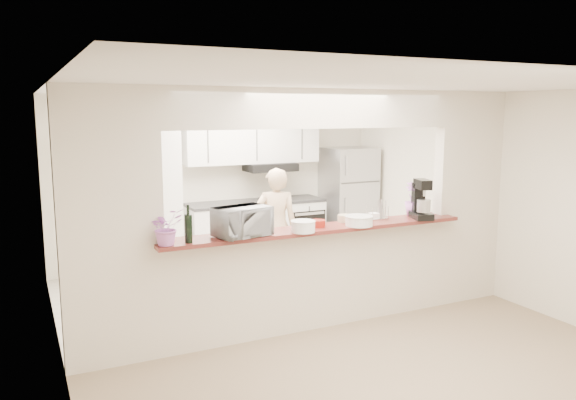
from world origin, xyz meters
TOP-DOWN VIEW (x-y plane):
  - floor at (0.00, 0.00)m, footprint 6.00×6.00m
  - tile_overlay at (0.00, 1.55)m, footprint 5.00×2.90m
  - partition at (0.00, 0.00)m, footprint 5.00×0.15m
  - bar_counter at (0.00, -0.00)m, footprint 3.40×0.38m
  - kitchen_cabinets at (-0.19, 2.72)m, footprint 3.15×0.62m
  - refrigerator at (2.05, 2.65)m, footprint 0.75×0.70m
  - flower_left at (-1.60, -0.15)m, footprint 0.37×0.35m
  - wine_bottle_a at (-1.40, -0.15)m, footprint 0.07×0.07m
  - wine_bottle_b at (-1.40, -0.15)m, footprint 0.07×0.07m
  - toaster_oven at (-0.86, -0.10)m, footprint 0.58×0.46m
  - serving_bowls at (-0.70, 0.05)m, footprint 0.38×0.38m
  - plate_stack_a at (-0.25, -0.19)m, footprint 0.25×0.25m
  - plate_stack_b at (0.42, -0.17)m, footprint 0.30×0.30m
  - red_bowl at (0.01, -0.03)m, footprint 0.15×0.15m
  - tan_bowl at (0.40, 0.08)m, footprint 0.16×0.16m
  - utensil_caddy at (0.80, 0.05)m, footprint 0.24×0.15m
  - stand_mixer at (1.25, -0.14)m, footprint 0.27×0.34m
  - flower_right at (1.30, 0.05)m, footprint 0.25×0.25m
  - person at (0.24, 1.52)m, footprint 0.66×0.55m

SIDE VIEW (x-z plane):
  - floor at x=0.00m, z-range 0.00..0.00m
  - tile_overlay at x=0.00m, z-range 0.00..0.01m
  - bar_counter at x=0.00m, z-range 0.03..1.12m
  - person at x=0.24m, z-range 0.00..1.55m
  - refrigerator at x=2.05m, z-range 0.00..1.70m
  - kitchen_cabinets at x=-0.19m, z-range -0.15..2.10m
  - red_bowl at x=0.01m, z-range 1.09..1.16m
  - tan_bowl at x=0.40m, z-range 1.09..1.17m
  - plate_stack_b at x=0.42m, z-range 1.09..1.19m
  - plate_stack_a at x=-0.25m, z-range 1.09..1.20m
  - utensil_caddy at x=0.80m, z-range 1.07..1.29m
  - serving_bowls at x=-0.70m, z-range 1.09..1.31m
  - wine_bottle_b at x=-1.40m, z-range 1.05..1.39m
  - wine_bottle_a at x=-1.40m, z-range 1.05..1.40m
  - toaster_oven at x=-0.86m, z-range 1.09..1.37m
  - flower_left at x=-1.60m, z-range 1.09..1.42m
  - flower_right at x=1.30m, z-range 1.09..1.48m
  - stand_mixer at x=1.25m, z-range 1.07..1.51m
  - partition at x=0.00m, z-range 0.23..2.73m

